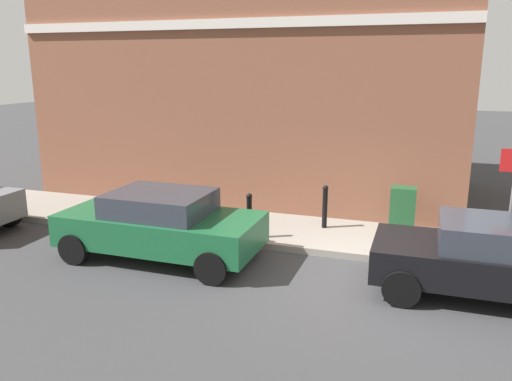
# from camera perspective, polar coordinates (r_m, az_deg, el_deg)

# --- Properties ---
(ground) EXTENTS (80.00, 80.00, 0.00)m
(ground) POSITION_cam_1_polar(r_m,az_deg,el_deg) (10.03, 11.75, -9.57)
(ground) COLOR #38383A
(sidewalk) EXTENTS (2.36, 30.00, 0.15)m
(sidewalk) POSITION_cam_1_polar(r_m,az_deg,el_deg) (13.73, -12.80, -2.82)
(sidewalk) COLOR gray
(sidewalk) RESTS_ON ground
(corner_building) EXTENTS (6.50, 12.11, 8.35)m
(corner_building) POSITION_cam_1_polar(r_m,az_deg,el_deg) (16.36, 0.68, 14.71)
(corner_building) COLOR brown
(corner_building) RESTS_ON ground
(car_black) EXTENTS (1.83, 3.91, 1.39)m
(car_black) POSITION_cam_1_polar(r_m,az_deg,el_deg) (9.66, 24.77, -6.96)
(car_black) COLOR black
(car_black) RESTS_ON ground
(car_green) EXTENTS (1.98, 4.16, 1.43)m
(car_green) POSITION_cam_1_polar(r_m,az_deg,el_deg) (10.72, -10.63, -3.69)
(car_green) COLOR #195933
(car_green) RESTS_ON ground
(utility_cabinet) EXTENTS (0.46, 0.61, 1.15)m
(utility_cabinet) POSITION_cam_1_polar(r_m,az_deg,el_deg) (11.92, 16.07, -2.55)
(utility_cabinet) COLOR #1E4C28
(utility_cabinet) RESTS_ON sidewalk
(bollard_near_cabinet) EXTENTS (0.14, 0.14, 1.04)m
(bollard_near_cabinet) POSITION_cam_1_polar(r_m,az_deg,el_deg) (12.19, 7.73, -1.64)
(bollard_near_cabinet) COLOR black
(bollard_near_cabinet) RESTS_ON sidewalk
(bollard_far_kerb) EXTENTS (0.14, 0.14, 1.04)m
(bollard_far_kerb) POSITION_cam_1_polar(r_m,az_deg,el_deg) (11.35, -0.76, -2.69)
(bollard_far_kerb) COLOR black
(bollard_far_kerb) RESTS_ON sidewalk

